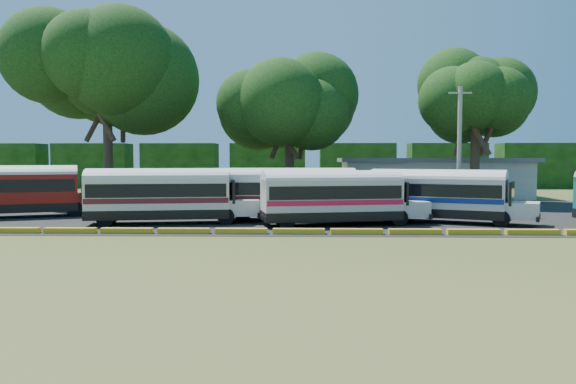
{
  "coord_description": "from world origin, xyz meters",
  "views": [
    {
      "loc": [
        4.72,
        -27.93,
        3.91
      ],
      "look_at": [
        3.81,
        6.0,
        1.9
      ],
      "focal_mm": 35.0,
      "sensor_mm": 36.0,
      "label": 1
    }
  ],
  "objects_px": {
    "bus_cream_west": "(163,193)",
    "bus_red": "(13,188)",
    "bus_white_red": "(335,194)",
    "tree_west": "(106,65)"
  },
  "relations": [
    {
      "from": "bus_cream_west",
      "to": "bus_red",
      "type": "bearing_deg",
      "value": 152.82
    },
    {
      "from": "bus_red",
      "to": "bus_white_red",
      "type": "bearing_deg",
      "value": -33.14
    },
    {
      "from": "bus_cream_west",
      "to": "tree_west",
      "type": "relative_size",
      "value": 0.63
    },
    {
      "from": "bus_cream_west",
      "to": "bus_white_red",
      "type": "height_order",
      "value": "bus_cream_west"
    },
    {
      "from": "bus_white_red",
      "to": "tree_west",
      "type": "distance_m",
      "value": 26.4
    },
    {
      "from": "bus_white_red",
      "to": "tree_west",
      "type": "xyz_separation_m",
      "value": [
        -18.77,
        15.52,
        10.18
      ]
    },
    {
      "from": "tree_west",
      "to": "bus_white_red",
      "type": "bearing_deg",
      "value": -39.6
    },
    {
      "from": "bus_cream_west",
      "to": "tree_west",
      "type": "height_order",
      "value": "tree_west"
    },
    {
      "from": "bus_red",
      "to": "tree_west",
      "type": "relative_size",
      "value": 0.65
    },
    {
      "from": "bus_red",
      "to": "bus_cream_west",
      "type": "height_order",
      "value": "bus_red"
    }
  ]
}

